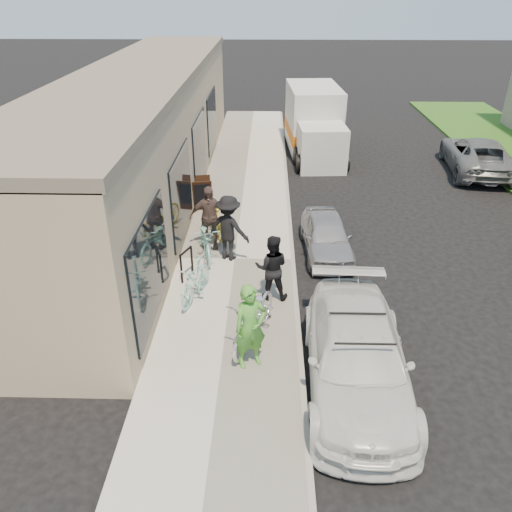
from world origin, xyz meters
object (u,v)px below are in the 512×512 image
object	(u,v)px
sedan_white	(357,356)
woman_rider	(250,327)
man_standing	(272,268)
cruiser_bike_c	(213,216)
sandwich_board	(202,194)
bystander_a	(229,228)
sedan_silver	(327,236)
far_car_gray	(478,155)
moving_truck	(314,125)
cruiser_bike_b	(206,240)
cruiser_bike_a	(195,281)
bike_rack	(186,261)
tandem_bike	(255,317)
bystander_b	(209,218)

from	to	relation	value
sedan_white	woman_rider	bearing A→B (deg)	172.52
man_standing	cruiser_bike_c	distance (m)	3.73
sandwich_board	man_standing	xyz separation A→B (m)	(2.23, -5.07, 0.26)
sandwich_board	woman_rider	xyz separation A→B (m)	(1.82, -7.39, 0.34)
cruiser_bike_c	bystander_a	xyz separation A→B (m)	(0.56, -1.49, 0.33)
sandwich_board	sedan_silver	size ratio (longest dim) A/B	0.34
sedan_silver	bystander_a	xyz separation A→B (m)	(-2.63, -0.64, 0.51)
far_car_gray	cruiser_bike_c	bearing A→B (deg)	38.86
moving_truck	sandwich_board	bearing A→B (deg)	-125.01
far_car_gray	woman_rider	bearing A→B (deg)	61.12
far_car_gray	woman_rider	size ratio (longest dim) A/B	2.75
sedan_white	cruiser_bike_b	distance (m)	5.69
cruiser_bike_c	bystander_a	size ratio (longest dim) A/B	1.05
far_car_gray	cruiser_bike_c	distance (m)	11.48
far_car_gray	man_standing	xyz separation A→B (m)	(-8.08, -9.38, 0.28)
woman_rider	cruiser_bike_a	distance (m)	2.64
cruiser_bike_b	cruiser_bike_c	world-z (taller)	cruiser_bike_c
bike_rack	bystander_a	world-z (taller)	bystander_a
man_standing	tandem_bike	bearing A→B (deg)	80.52
far_car_gray	woman_rider	world-z (taller)	woman_rider
woman_rider	bystander_a	xyz separation A→B (m)	(-0.71, 4.17, 0.01)
sedan_white	woman_rider	world-z (taller)	woman_rider
sedan_white	moving_truck	xyz separation A→B (m)	(0.29, 14.42, 0.55)
bike_rack	far_car_gray	world-z (taller)	far_car_gray
sandwich_board	sedan_white	bearing A→B (deg)	-75.12
sandwich_board	cruiser_bike_c	xyz separation A→B (m)	(0.55, -1.74, 0.03)
bike_rack	far_car_gray	xyz separation A→B (m)	(10.16, 8.58, 0.04)
man_standing	bystander_a	distance (m)	2.15
woman_rider	man_standing	bearing A→B (deg)	55.25
tandem_bike	man_standing	size ratio (longest dim) A/B	1.31
tandem_bike	bystander_b	distance (m)	4.25
cruiser_bike_b	bystander_b	bearing A→B (deg)	71.32
cruiser_bike_b	far_car_gray	bearing A→B (deg)	23.97
far_car_gray	bystander_b	bearing A→B (deg)	42.39
bystander_a	bystander_b	bearing A→B (deg)	-20.91
sedan_silver	far_car_gray	distance (m)	9.52
sedan_white	cruiser_bike_a	world-z (taller)	sedan_white
sedan_white	bystander_b	xyz separation A→B (m)	(-3.25, 5.11, 0.39)
moving_truck	cruiser_bike_a	xyz separation A→B (m)	(-3.60, -11.84, -0.58)
moving_truck	bystander_a	size ratio (longest dim) A/B	3.18
far_car_gray	tandem_bike	bearing A→B (deg)	59.47
cruiser_bike_b	bystander_b	world-z (taller)	bystander_b
sandwich_board	bystander_a	xyz separation A→B (m)	(1.11, -3.23, 0.35)
tandem_bike	cruiser_bike_c	size ratio (longest dim) A/B	1.12
cruiser_bike_c	moving_truck	bearing A→B (deg)	44.70
bike_rack	sandwich_board	distance (m)	4.27
sedan_silver	far_car_gray	bearing A→B (deg)	43.84
woman_rider	moving_truck	bearing A→B (deg)	55.98
moving_truck	bystander_b	xyz separation A→B (m)	(-3.55, -9.30, -0.16)
woman_rider	cruiser_bike_b	bearing A→B (deg)	82.36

